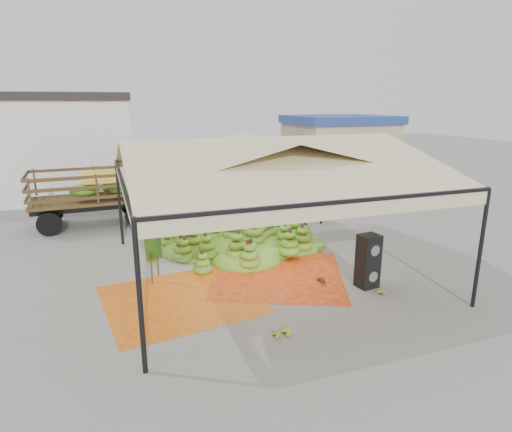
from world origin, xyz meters
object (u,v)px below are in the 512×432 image
object	(u,v)px
vendor	(258,200)
truck_right	(276,169)
speaker_stack	(368,261)
banana_heap	(249,231)
truck_left	(125,188)

from	to	relation	value
vendor	truck_right	world-z (taller)	truck_right
speaker_stack	vendor	bearing A→B (deg)	87.79
banana_heap	truck_left	distance (m)	6.39
vendor	truck_right	bearing A→B (deg)	-120.16
vendor	speaker_stack	bearing A→B (deg)	94.80
truck_right	banana_heap	bearing A→B (deg)	-120.05
vendor	truck_right	xyz separation A→B (m)	(2.77, 4.89, 0.48)
speaker_stack	vendor	xyz separation A→B (m)	(-0.66, 6.98, 0.24)
banana_heap	truck_right	bearing A→B (deg)	61.76
banana_heap	truck_right	world-z (taller)	truck_right
vendor	truck_right	distance (m)	5.64
speaker_stack	truck_right	bearing A→B (deg)	72.29
speaker_stack	vendor	distance (m)	7.02
vendor	truck_left	bearing A→B (deg)	-24.21
truck_left	truck_right	xyz separation A→B (m)	(7.92, 2.64, 0.04)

